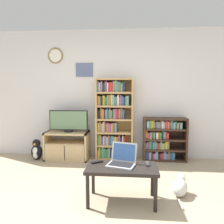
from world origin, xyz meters
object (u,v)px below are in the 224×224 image
at_px(bookshelf_tall, 113,119).
at_px(coffee_table, 122,171).
at_px(remote_far_from_laptop, 148,164).
at_px(television, 69,121).
at_px(bookshelf_short, 162,139).
at_px(remote_near_laptop, 97,162).
at_px(tv_stand, 67,145).
at_px(laptop, 122,160).
at_px(penguin_figurine, 37,150).
at_px(cat, 180,186).

relative_size(bookshelf_tall, coffee_table, 1.85).
bearing_deg(coffee_table, remote_far_from_laptop, 16.96).
xyz_separation_m(television, remote_far_from_laptop, (1.45, -1.48, -0.31)).
relative_size(bookshelf_short, remote_near_laptop, 5.36).
relative_size(tv_stand, remote_far_from_laptop, 5.36).
height_order(bookshelf_tall, laptop, bookshelf_tall).
height_order(laptop, penguin_figurine, laptop).
bearing_deg(remote_far_from_laptop, laptop, 5.56).
bearing_deg(penguin_figurine, tv_stand, 8.00).
distance_m(bookshelf_short, coffee_table, 1.85).
xyz_separation_m(laptop, remote_near_laptop, (-0.33, 0.04, -0.06)).
height_order(coffee_table, cat, coffee_table).
bearing_deg(coffee_table, tv_stand, 126.36).
relative_size(television, cat, 1.39).
relative_size(tv_stand, cat, 1.55).
relative_size(television, remote_far_from_laptop, 4.80).
bearing_deg(laptop, remote_near_laptop, -170.99).
bearing_deg(laptop, penguin_figurine, 156.56).
bearing_deg(tv_stand, penguin_figurine, -172.00).
xyz_separation_m(remote_near_laptop, remote_far_from_laptop, (0.65, -0.01, 0.00)).
xyz_separation_m(bookshelf_short, cat, (0.04, -1.46, -0.31)).
bearing_deg(bookshelf_tall, remote_far_from_laptop, -70.21).
bearing_deg(television, cat, -35.21).
height_order(tv_stand, cat, tv_stand).
distance_m(bookshelf_tall, penguin_figurine, 1.66).
xyz_separation_m(bookshelf_tall, cat, (1.02, -1.46, -0.70)).
bearing_deg(penguin_figurine, coffee_table, -40.20).
distance_m(television, coffee_table, 1.98).
distance_m(television, cat, 2.41).
bearing_deg(laptop, remote_far_from_laptop, 21.12).
bearing_deg(cat, remote_near_laptop, -150.94).
height_order(television, laptop, television).
xyz_separation_m(coffee_table, laptop, (0.00, 0.07, 0.12)).
relative_size(bookshelf_short, remote_far_from_laptop, 5.32).
height_order(television, bookshelf_tall, bookshelf_tall).
relative_size(remote_far_from_laptop, penguin_figurine, 0.39).
xyz_separation_m(bookshelf_short, penguin_figurine, (-2.50, -0.20, -0.24)).
xyz_separation_m(television, bookshelf_short, (1.86, 0.12, -0.35)).
distance_m(remote_near_laptop, remote_far_from_laptop, 0.65).
bearing_deg(remote_near_laptop, bookshelf_tall, -34.94).
xyz_separation_m(tv_stand, television, (0.04, -0.00, 0.50)).
bearing_deg(tv_stand, television, -6.28).
relative_size(coffee_table, penguin_figurine, 2.12).
bearing_deg(cat, remote_far_from_laptop, -140.36).
bearing_deg(cat, bookshelf_short, 113.50).
xyz_separation_m(tv_stand, laptop, (1.17, -1.52, 0.24)).
xyz_separation_m(bookshelf_tall, bookshelf_short, (0.98, -0.00, -0.39)).
bearing_deg(coffee_table, television, 125.49).
relative_size(remote_near_laptop, cat, 0.29).
height_order(bookshelf_tall, remote_near_laptop, bookshelf_tall).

